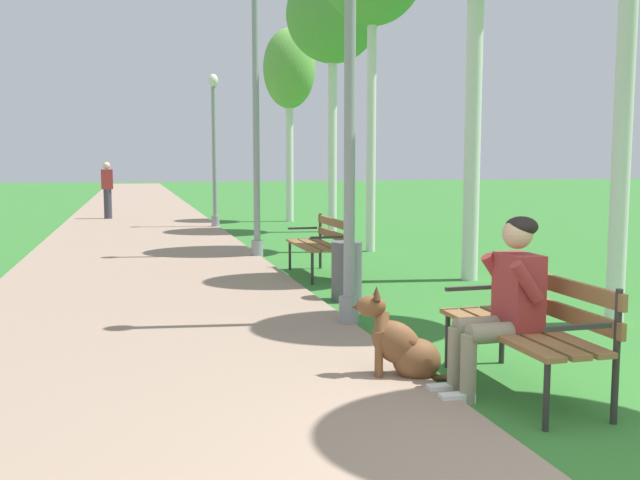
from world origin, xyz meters
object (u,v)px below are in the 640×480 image
(pedestrian_distant, at_px, (107,191))
(birch_tree_fifth, at_px, (333,18))
(lamp_post_far, at_px, (214,149))
(park_bench_mid, at_px, (320,240))
(person_seated_on_near_bench, at_px, (504,299))
(lamp_post_mid, at_px, (256,114))
(park_bench_near, at_px, (530,321))
(dog_brown, at_px, (403,346))
(litter_bin, at_px, (347,271))
(lamp_post_near, at_px, (350,101))
(birch_tree_sixth, at_px, (289,71))

(pedestrian_distant, bearing_deg, birch_tree_fifth, -43.61)
(lamp_post_far, bearing_deg, pedestrian_distant, 129.43)
(park_bench_mid, distance_m, person_seated_on_near_bench, 5.37)
(lamp_post_mid, relative_size, pedestrian_distant, 2.85)
(park_bench_near, distance_m, birch_tree_fifth, 12.60)
(lamp_post_far, xyz_separation_m, pedestrian_distant, (-2.68, 3.26, -1.13))
(dog_brown, distance_m, birch_tree_fifth, 12.40)
(litter_bin, bearing_deg, person_seated_on_near_bench, -89.07)
(lamp_post_near, height_order, pedestrian_distant, lamp_post_near)
(dog_brown, height_order, litter_bin, dog_brown)
(lamp_post_far, height_order, pedestrian_distant, lamp_post_far)
(person_seated_on_near_bench, xyz_separation_m, birch_tree_sixth, (1.77, 14.85, 3.43))
(park_bench_near, relative_size, park_bench_mid, 1.00)
(person_seated_on_near_bench, bearing_deg, lamp_post_mid, 93.18)
(park_bench_mid, bearing_deg, lamp_post_near, -99.88)
(birch_tree_fifth, bearing_deg, dog_brown, -103.33)
(person_seated_on_near_bench, height_order, birch_tree_fifth, birch_tree_fifth)
(lamp_post_far, bearing_deg, park_bench_near, -87.10)
(lamp_post_mid, bearing_deg, park_bench_near, -85.25)
(park_bench_near, xyz_separation_m, litter_bin, (-0.26, 3.51, -0.16))
(lamp_post_far, xyz_separation_m, birch_tree_fifth, (2.56, -1.73, 2.97))
(park_bench_near, bearing_deg, person_seated_on_near_bench, -179.38)
(person_seated_on_near_bench, distance_m, litter_bin, 3.53)
(park_bench_near, height_order, birch_tree_fifth, birch_tree_fifth)
(litter_bin, bearing_deg, birch_tree_fifth, 75.22)
(birch_tree_fifth, height_order, pedestrian_distant, birch_tree_fifth)
(park_bench_mid, relative_size, pedestrian_distant, 0.91)
(park_bench_near, xyz_separation_m, park_bench_mid, (-0.09, 5.37, 0.00))
(person_seated_on_near_bench, distance_m, birch_tree_sixth, 15.34)
(lamp_post_near, bearing_deg, lamp_post_mid, 89.97)
(park_bench_near, xyz_separation_m, pedestrian_distant, (-3.36, 16.64, 0.33))
(park_bench_mid, relative_size, dog_brown, 1.85)
(park_bench_mid, height_order, dog_brown, park_bench_mid)
(park_bench_near, distance_m, birch_tree_sixth, 15.35)
(birch_tree_fifth, xyz_separation_m, litter_bin, (-2.15, -8.13, -4.59))
(lamp_post_near, bearing_deg, birch_tree_sixth, 80.13)
(park_bench_near, bearing_deg, lamp_post_mid, 94.75)
(park_bench_near, height_order, pedestrian_distant, pedestrian_distant)
(park_bench_near, height_order, dog_brown, park_bench_near)
(pedestrian_distant, bearing_deg, litter_bin, -76.73)
(park_bench_mid, xyz_separation_m, lamp_post_far, (-0.59, 8.01, 1.46))
(dog_brown, bearing_deg, lamp_post_mid, 88.89)
(dog_brown, relative_size, lamp_post_mid, 0.17)
(lamp_post_mid, height_order, birch_tree_sixth, birch_tree_sixth)
(lamp_post_far, distance_m, litter_bin, 10.00)
(park_bench_near, bearing_deg, lamp_post_near, 105.65)
(birch_tree_sixth, bearing_deg, lamp_post_near, -99.87)
(dog_brown, xyz_separation_m, pedestrian_distant, (-2.60, 16.17, 0.58))
(lamp_post_mid, relative_size, lamp_post_far, 1.24)
(pedestrian_distant, bearing_deg, lamp_post_far, -50.57)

